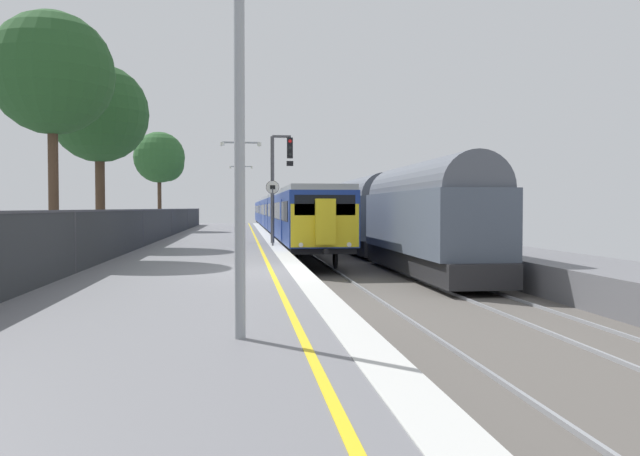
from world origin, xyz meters
TOP-DOWN VIEW (x-y plane):
  - ground at (2.64, 0.00)m, footprint 17.40×110.00m
  - commuter_train_at_platform at (2.10, 39.58)m, footprint 2.83×64.35m
  - freight_train_adjacent_track at (6.10, 13.95)m, footprint 2.60×25.75m
  - signal_gantry at (0.61, 14.05)m, footprint 1.10×0.24m
  - speed_limit_sign at (0.25, 11.81)m, footprint 0.59×0.08m
  - platform_lamp_near at (-1.16, -8.96)m, footprint 2.00×0.20m
  - platform_lamp_mid at (-1.16, 14.54)m, footprint 2.00×0.20m
  - platform_lamp_far at (-1.16, 38.04)m, footprint 2.00×0.20m
  - platform_back_fence at (-5.45, 0.00)m, footprint 0.07×99.00m
  - background_tree_left at (-7.12, 32.31)m, footprint 3.80×3.80m
  - background_tree_centre at (-7.51, 5.46)m, footprint 4.14×4.14m
  - background_tree_right at (-7.31, 12.20)m, footprint 4.29×4.29m

SIDE VIEW (x-z plane):
  - ground at x=2.64m, z-range -1.21..0.00m
  - platform_back_fence at x=-5.45m, z-range 0.04..1.70m
  - commuter_train_at_platform at x=2.10m, z-range -0.64..3.17m
  - freight_train_adjacent_track at x=6.10m, z-range -0.80..3.65m
  - speed_limit_sign at x=0.25m, z-range 0.39..3.33m
  - platform_lamp_mid at x=-1.16m, z-range 0.49..5.49m
  - platform_lamp_far at x=-1.16m, z-range 0.50..5.83m
  - platform_lamp_near at x=-1.16m, z-range 0.50..5.94m
  - signal_gantry at x=0.61m, z-range 0.64..5.87m
  - background_tree_left at x=-7.12m, z-range 1.66..9.06m
  - background_tree_right at x=-7.31m, z-range 1.75..9.77m
  - background_tree_centre at x=-7.51m, z-range 1.94..10.27m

